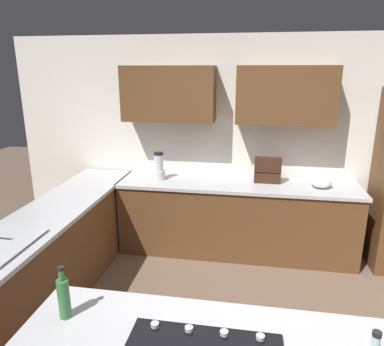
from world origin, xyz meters
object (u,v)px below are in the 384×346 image
mixing_bowl (321,182)px  oil_bottle (64,297)px  spice_rack (268,170)px  blender (159,168)px

mixing_bowl → oil_bottle: size_ratio=0.75×
mixing_bowl → spice_rack: bearing=-7.7°
spice_rack → oil_bottle: (1.16, 2.63, -0.03)m
spice_rack → oil_bottle: bearing=66.2°
blender → spice_rack: size_ratio=1.09×
blender → oil_bottle: blender is taller
blender → spice_rack: bearing=-176.4°
mixing_bowl → oil_bottle: bearing=55.3°
blender → spice_rack: blender is taller
mixing_bowl → spice_rack: 0.61m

